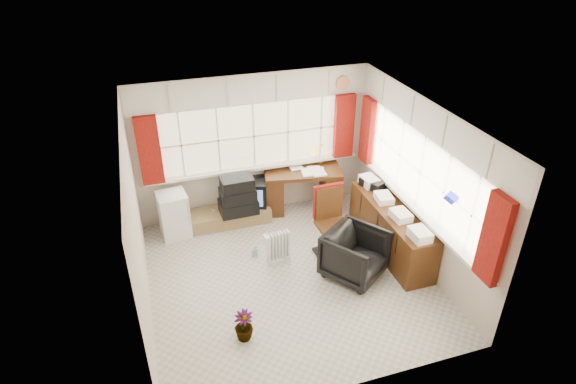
# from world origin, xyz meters

# --- Properties ---
(ground) EXTENTS (4.00, 4.00, 0.00)m
(ground) POSITION_xyz_m (0.00, 0.00, 0.00)
(ground) COLOR beige
(ground) RESTS_ON ground
(room_walls) EXTENTS (4.00, 4.00, 4.00)m
(room_walls) POSITION_xyz_m (0.00, 0.00, 1.50)
(room_walls) COLOR beige
(room_walls) RESTS_ON ground
(window_back) EXTENTS (3.70, 0.12, 3.60)m
(window_back) POSITION_xyz_m (0.00, 1.94, 0.95)
(window_back) COLOR #FFF0C9
(window_back) RESTS_ON room_walls
(window_right) EXTENTS (0.12, 3.70, 3.60)m
(window_right) POSITION_xyz_m (1.94, 0.00, 0.95)
(window_right) COLOR #FFF0C9
(window_right) RESTS_ON room_walls
(curtains) EXTENTS (3.83, 3.83, 1.15)m
(curtains) POSITION_xyz_m (0.92, 0.93, 1.46)
(curtains) COLOR maroon
(curtains) RESTS_ON room_walls
(overhead_cabinets) EXTENTS (3.98, 3.98, 0.48)m
(overhead_cabinets) POSITION_xyz_m (0.98, 0.98, 2.25)
(overhead_cabinets) COLOR silver
(overhead_cabinets) RESTS_ON room_walls
(desk) EXTENTS (1.44, 0.90, 0.81)m
(desk) POSITION_xyz_m (0.81, 1.80, 0.43)
(desk) COLOR #472810
(desk) RESTS_ON ground
(desk_lamp) EXTENTS (0.16, 0.14, 0.38)m
(desk_lamp) POSITION_xyz_m (1.21, 1.99, 1.03)
(desk_lamp) COLOR yellow
(desk_lamp) RESTS_ON desk
(task_chair) EXTENTS (0.50, 0.53, 1.16)m
(task_chair) POSITION_xyz_m (0.79, 0.43, 0.61)
(task_chair) COLOR black
(task_chair) RESTS_ON ground
(office_chair) EXTENTS (1.11, 1.12, 0.74)m
(office_chair) POSITION_xyz_m (0.93, -0.22, 0.37)
(office_chair) COLOR black
(office_chair) RESTS_ON ground
(radiator) EXTENTS (0.37, 0.19, 0.53)m
(radiator) POSITION_xyz_m (-0.05, 0.42, 0.22)
(radiator) COLOR white
(radiator) RESTS_ON ground
(credenza) EXTENTS (0.50, 2.00, 0.85)m
(credenza) POSITION_xyz_m (1.73, 0.20, 0.39)
(credenza) COLOR #472810
(credenza) RESTS_ON ground
(file_tray) EXTENTS (0.44, 0.49, 0.13)m
(file_tray) POSITION_xyz_m (1.76, 0.94, 0.82)
(file_tray) COLOR black
(file_tray) RESTS_ON credenza
(tv_bench) EXTENTS (1.40, 0.50, 0.25)m
(tv_bench) POSITION_xyz_m (-0.55, 1.72, 0.12)
(tv_bench) COLOR olive
(tv_bench) RESTS_ON ground
(crt_tv) EXTENTS (0.61, 0.58, 0.46)m
(crt_tv) POSITION_xyz_m (-0.10, 1.82, 0.48)
(crt_tv) COLOR black
(crt_tv) RESTS_ON tv_bench
(hifi_stack) EXTENTS (0.65, 0.42, 0.67)m
(hifi_stack) POSITION_xyz_m (-0.40, 1.61, 0.56)
(hifi_stack) COLOR black
(hifi_stack) RESTS_ON tv_bench
(mini_fridge) EXTENTS (0.50, 0.50, 0.78)m
(mini_fridge) POSITION_xyz_m (-1.48, 1.64, 0.39)
(mini_fridge) COLOR white
(mini_fridge) RESTS_ON ground
(spray_bottle_a) EXTENTS (0.16, 0.16, 0.31)m
(spray_bottle_a) POSITION_xyz_m (-0.82, 1.73, 0.15)
(spray_bottle_a) COLOR silver
(spray_bottle_a) RESTS_ON ground
(spray_bottle_b) EXTENTS (0.11, 0.11, 0.19)m
(spray_bottle_b) POSITION_xyz_m (-0.35, 0.68, 0.09)
(spray_bottle_b) COLOR #82C1B5
(spray_bottle_b) RESTS_ON ground
(flower_vase) EXTENTS (0.29, 0.29, 0.43)m
(flower_vase) POSITION_xyz_m (-0.91, -0.93, 0.21)
(flower_vase) COLOR black
(flower_vase) RESTS_ON ground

